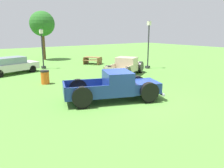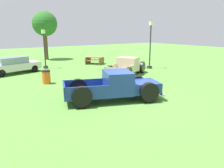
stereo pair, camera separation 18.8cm
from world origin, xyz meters
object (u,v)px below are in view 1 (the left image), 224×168
picnic_table (93,60)px  lamp_post_far (148,44)px  pickup_truck_foreground (119,86)px  oak_tree_east (42,24)px  pickup_truck_behind_left (127,66)px  trash_can (45,77)px  sedan_distant_a (11,65)px  lamp_post_near (42,48)px

picnic_table → lamp_post_far: bearing=-62.4°
pickup_truck_foreground → oak_tree_east: size_ratio=0.92×
pickup_truck_behind_left → trash_can: 6.70m
picnic_table → oak_tree_east: (-2.98, 6.77, 3.86)m
sedan_distant_a → lamp_post_far: (11.37, -4.79, 1.61)m
trash_can → lamp_post_far: bearing=2.8°
lamp_post_far → oak_tree_east: 13.78m
pickup_truck_behind_left → trash_can: bearing=173.4°
pickup_truck_foreground → lamp_post_far: (8.44, 6.39, 1.61)m
lamp_post_far → pickup_truck_foreground: bearing=-142.9°
lamp_post_near → picnic_table: bearing=-2.8°
sedan_distant_a → lamp_post_far: size_ratio=1.01×
picnic_table → trash_can: 9.59m
pickup_truck_behind_left → lamp_post_near: (-4.58, 7.08, 1.27)m
pickup_truck_foreground → trash_can: size_ratio=5.70×
pickup_truck_foreground → lamp_post_near: 12.26m
oak_tree_east → pickup_truck_foreground: bearing=-97.8°
picnic_table → oak_tree_east: 8.34m
pickup_truck_behind_left → sedan_distant_a: bearing=141.7°
lamp_post_far → picnic_table: 6.52m
trash_can → oak_tree_east: size_ratio=0.16×
pickup_truck_foreground → oak_tree_east: oak_tree_east is taller
pickup_truck_foreground → lamp_post_far: bearing=37.1°
lamp_post_near → picnic_table: (5.37, -0.26, -1.47)m
picnic_table → pickup_truck_foreground: bearing=-114.9°
pickup_truck_foreground → picnic_table: size_ratio=2.32×
pickup_truck_behind_left → picnic_table: bearing=83.4°
picnic_table → trash_can: trash_can is taller
pickup_truck_behind_left → lamp_post_near: bearing=122.9°
sedan_distant_a → trash_can: (1.03, -5.30, -0.27)m
pickup_truck_foreground → picnic_table: bearing=65.1°
pickup_truck_foreground → pickup_truck_behind_left: 6.98m
picnic_table → oak_tree_east: size_ratio=0.39×
lamp_post_near → picnic_table: size_ratio=1.61×
sedan_distant_a → lamp_post_near: 3.49m
pickup_truck_foreground → picnic_table: pickup_truck_foreground is taller
pickup_truck_foreground → trash_can: (-1.90, 5.88, -0.27)m
pickup_truck_foreground → sedan_distant_a: (-2.93, 11.18, 0.00)m
lamp_post_far → trash_can: 10.52m
lamp_post_near → picnic_table: 5.57m
sedan_distant_a → picnic_table: sedan_distant_a is taller
lamp_post_far → picnic_table: size_ratio=1.93×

